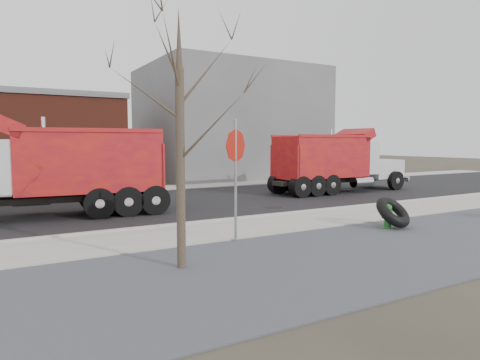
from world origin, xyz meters
TOP-DOWN VIEW (x-y plane):
  - ground at (0.00, 0.00)m, footprint 120.00×120.00m
  - gravel_verge at (0.00, -3.50)m, footprint 60.00×5.00m
  - sidewalk at (0.00, 0.25)m, footprint 60.00×2.50m
  - curb at (0.00, 1.55)m, footprint 60.00×0.15m
  - road at (0.00, 6.30)m, footprint 60.00×9.40m
  - far_sidewalk at (0.00, 12.00)m, footprint 60.00×2.00m
  - building_grey at (9.00, 18.00)m, footprint 12.00×10.00m
  - bare_tree at (-3.20, -2.60)m, footprint 3.20×3.20m
  - fire_hydrant at (3.61, -1.92)m, footprint 0.42×0.41m
  - truck_tire at (3.81, -1.93)m, footprint 1.33×1.27m
  - stop_sign at (-1.10, -1.10)m, footprint 0.78×0.41m
  - dump_truck_red_a at (8.72, 5.97)m, footprint 8.00×2.30m
  - dump_truck_red_b at (-4.54, 5.11)m, footprint 7.97×2.86m

SIDE VIEW (x-z plane):
  - ground at x=0.00m, z-range 0.00..0.00m
  - road at x=0.00m, z-range 0.00..0.02m
  - gravel_verge at x=0.00m, z-range 0.00..0.03m
  - sidewalk at x=0.00m, z-range 0.00..0.06m
  - far_sidewalk at x=0.00m, z-range 0.00..0.06m
  - curb at x=0.00m, z-range 0.00..0.11m
  - fire_hydrant at x=3.61m, z-range -0.03..0.73m
  - truck_tire at x=3.81m, z-range 0.01..0.99m
  - dump_truck_red_a at x=8.72m, z-range 0.03..3.26m
  - dump_truck_red_b at x=-4.54m, z-range 0.03..3.38m
  - stop_sign at x=-1.10m, z-range 0.55..3.71m
  - bare_tree at x=-3.20m, z-range 0.70..5.90m
  - building_grey at x=9.00m, z-range 0.00..8.00m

